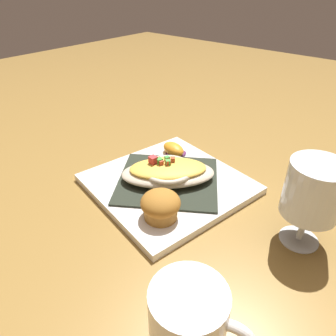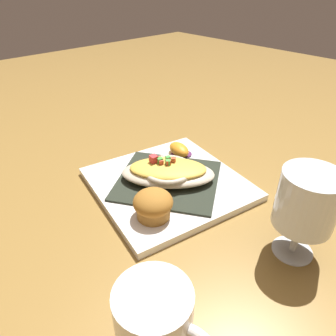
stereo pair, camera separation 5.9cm
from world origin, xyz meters
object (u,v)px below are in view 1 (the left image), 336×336
square_plate (168,184)px  muffin (161,205)px  gratin_dish (168,171)px  orange_garnish (174,150)px  stemmed_glass (313,194)px  coffee_mug (189,324)px

square_plate → muffin: bearing=-56.2°
gratin_dish → orange_garnish: gratin_dish is taller
square_plate → gratin_dish: gratin_dish is taller
orange_garnish → stemmed_glass: stemmed_glass is taller
coffee_mug → stemmed_glass: (0.04, 0.25, 0.05)m
coffee_mug → orange_garnish: bearing=131.8°
orange_garnish → stemmed_glass: size_ratio=0.46×
gratin_dish → coffee_mug: (0.22, -0.22, 0.00)m
muffin → stemmed_glass: stemmed_glass is taller
stemmed_glass → gratin_dish: bearing=-174.0°
gratin_dish → stemmed_glass: bearing=6.0°
muffin → orange_garnish: size_ratio=1.01×
muffin → stemmed_glass: size_ratio=0.47×
square_plate → orange_garnish: (-0.06, 0.09, 0.02)m
orange_garnish → muffin: bearing=-56.4°
square_plate → coffee_mug: bearing=-45.3°
gratin_dish → orange_garnish: size_ratio=2.98×
square_plate → stemmed_glass: (0.25, 0.03, 0.09)m
muffin → orange_garnish: 0.21m
square_plate → orange_garnish: orange_garnish is taller
coffee_mug → stemmed_glass: stemmed_glass is taller
gratin_dish → coffee_mug: 0.31m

